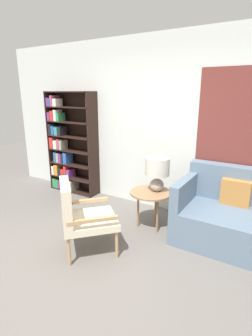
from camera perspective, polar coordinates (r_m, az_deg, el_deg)
The scene contains 7 objects.
ground_plane at distance 3.08m, azimuth -11.28°, elevation -21.37°, with size 14.00×14.00×0.00m, color #66605B.
wall_back at distance 4.15m, azimuth 7.82°, elevation 9.02°, with size 6.40×0.08×2.70m.
bookshelf at distance 5.12m, azimuth -12.60°, elevation 4.55°, with size 1.01×0.30×1.88m.
armchair at distance 3.15m, azimuth -10.13°, elevation -9.54°, with size 0.85×0.85×0.89m.
couch at distance 3.63m, azimuth 25.42°, elevation -10.26°, with size 1.73×0.94×0.92m.
side_table at distance 3.67m, azimuth 5.40°, elevation -5.91°, with size 0.58×0.58×0.54m.
table_lamp at distance 3.59m, azimuth 6.82°, elevation -0.47°, with size 0.33×0.33×0.48m.
Camera 1 is at (1.73, -1.74, 1.86)m, focal length 28.00 mm.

